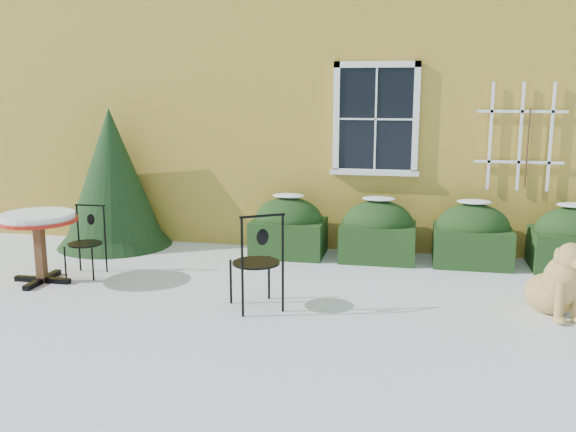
% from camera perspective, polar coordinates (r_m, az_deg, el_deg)
% --- Properties ---
extents(ground, '(80.00, 80.00, 0.00)m').
position_cam_1_polar(ground, '(7.04, -1.61, -8.79)').
color(ground, white).
rests_on(ground, ground).
extents(house, '(12.40, 8.40, 6.40)m').
position_cam_1_polar(house, '(13.54, 5.15, 14.68)').
color(house, gold).
rests_on(house, ground).
extents(hedge_row, '(4.95, 0.80, 0.91)m').
position_cam_1_polar(hedge_row, '(9.22, 12.04, -1.56)').
color(hedge_row, black).
rests_on(hedge_row, ground).
extents(evergreen_shrub, '(1.75, 1.75, 2.12)m').
position_cam_1_polar(evergreen_shrub, '(10.25, -15.30, 2.15)').
color(evergreen_shrub, black).
rests_on(evergreen_shrub, ground).
extents(bistro_table, '(0.96, 0.96, 0.89)m').
position_cam_1_polar(bistro_table, '(8.56, -21.32, -0.74)').
color(bistro_table, black).
rests_on(bistro_table, ground).
extents(patio_chair_near, '(0.67, 0.67, 1.11)m').
position_cam_1_polar(patio_chair_near, '(7.07, -2.73, -4.00)').
color(patio_chair_near, black).
rests_on(patio_chair_near, ground).
extents(patio_chair_far, '(0.44, 0.44, 0.91)m').
position_cam_1_polar(patio_chair_far, '(8.78, -17.48, -2.12)').
color(patio_chair_far, black).
rests_on(patio_chair_far, ground).
extents(dog, '(0.71, 0.97, 0.87)m').
position_cam_1_polar(dog, '(7.51, 22.94, -5.61)').
color(dog, tan).
rests_on(dog, ground).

